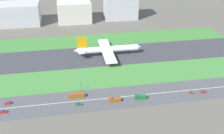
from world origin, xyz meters
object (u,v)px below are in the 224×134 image
car_4 (191,93)px  truck_1 (140,97)px  office_tower (121,3)px  fuel_tank_west (72,6)px  airliner (107,49)px  car_5 (8,103)px  hangar_building (74,11)px  car_0 (3,112)px  terminal_building (18,14)px  truck_0 (114,100)px  bus_0 (77,95)px  car_3 (78,104)px  car_2 (203,92)px  traffic_light (81,86)px

car_4 → truck_1: bearing=0.0°
office_tower → fuel_tank_west: bearing=144.3°
airliner → office_tower: bearing=72.2°
car_5 → hangar_building: (56.23, 182.00, 11.90)m
car_0 → terminal_building: 192.75m
car_4 → terminal_building: bearing=-53.1°
truck_1 → fuel_tank_west: size_ratio=0.35×
truck_0 → hangar_building: hangar_building is taller
truck_0 → terminal_building: 210.94m
car_4 → fuel_tank_west: (-76.31, 237.00, 6.65)m
truck_1 → hangar_building: bearing=-79.5°
airliner → terminal_building: bearing=129.5°
truck_0 → car_5: size_ratio=1.91×
airliner → bus_0: 75.79m
airliner → car_0: size_ratio=14.77×
terminal_building → office_tower: office_tower is taller
car_3 → car_4: size_ratio=1.00×
terminal_building → truck_1: bearing=-61.3°
airliner → bus_0: bearing=-116.0°
car_3 → car_4: bearing=-180.0°
airliner → truck_1: (11.19, -78.00, -4.56)m
terminal_building → car_2: bearing=-51.3°
traffic_light → terminal_building: terminal_building is taller
bus_0 → truck_1: 45.47m
airliner → terminal_building: terminal_building is taller
car_4 → hangar_building: size_ratio=0.11×
truck_1 → bus_0: bearing=-12.7°
terminal_building → hangar_building: bearing=0.0°
truck_1 → terminal_building: size_ratio=0.16×
office_tower → car_4: bearing=-85.9°
truck_1 → terminal_building: 219.23m
car_4 → terminal_building: 240.46m
car_0 → car_3: 49.49m
car_4 → hangar_building: 206.32m
car_0 → truck_1: 93.26m
office_tower → bus_0: bearing=-111.0°
traffic_light → car_0: bearing=-161.2°
truck_0 → car_5: 73.88m
car_2 → fuel_tank_west: size_ratio=0.18×
bus_0 → car_0: bus_0 is taller
car_0 → office_tower: size_ratio=0.10×
car_5 → car_2: 140.54m
car_4 → airliner: bearing=-57.2°
car_2 → hangar_building: hangar_building is taller
car_0 → car_4: bearing=-180.0°
car_3 → car_2: same height
truck_1 → car_3: bearing=-0.0°
car_0 → car_4: same height
car_0 → terminal_building: bearing=-86.4°
car_0 → office_tower: 226.54m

